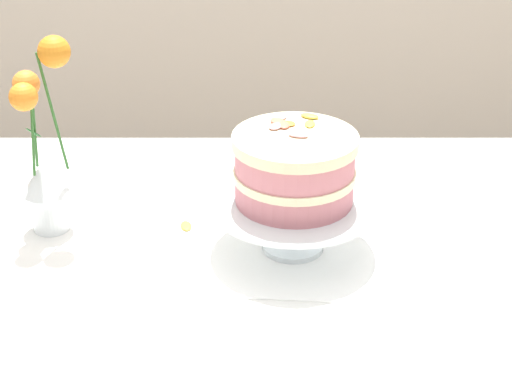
# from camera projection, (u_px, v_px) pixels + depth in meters

# --- Properties ---
(dining_table) EXTENTS (1.40, 1.00, 0.74)m
(dining_table) POSITION_uv_depth(u_px,v_px,m) (231.00, 306.00, 1.47)
(dining_table) COLOR white
(dining_table) RESTS_ON ground
(linen_napkin) EXTENTS (0.34, 0.34, 0.00)m
(linen_napkin) POSITION_uv_depth(u_px,v_px,m) (294.00, 249.00, 1.46)
(linen_napkin) COLOR white
(linen_napkin) RESTS_ON dining_table
(cake_stand) EXTENTS (0.29, 0.29, 0.10)m
(cake_stand) POSITION_uv_depth(u_px,v_px,m) (295.00, 209.00, 1.42)
(cake_stand) COLOR silver
(cake_stand) RESTS_ON linen_napkin
(layer_cake) EXTENTS (0.21, 0.21, 0.13)m
(layer_cake) POSITION_uv_depth(u_px,v_px,m) (296.00, 168.00, 1.39)
(layer_cake) COLOR #CC7A84
(layer_cake) RESTS_ON cake_stand
(flower_vase) EXTENTS (0.11, 0.09, 0.37)m
(flower_vase) POSITION_uv_depth(u_px,v_px,m) (45.00, 155.00, 1.46)
(flower_vase) COLOR silver
(flower_vase) RESTS_ON dining_table
(loose_petal_0) EXTENTS (0.03, 0.04, 0.01)m
(loose_petal_0) POSITION_uv_depth(u_px,v_px,m) (187.00, 226.00, 1.53)
(loose_petal_0) COLOR yellow
(loose_petal_0) RESTS_ON dining_table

